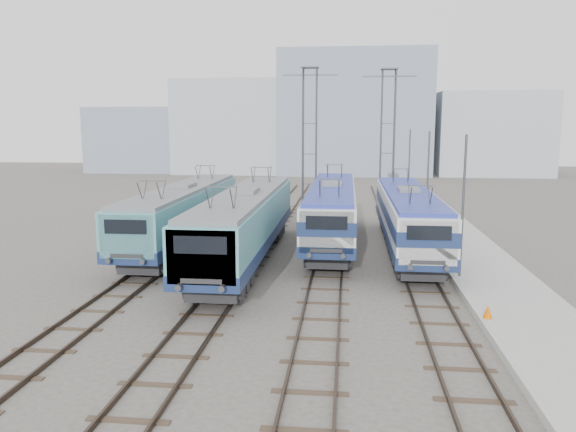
# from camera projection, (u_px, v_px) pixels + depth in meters

# --- Properties ---
(ground) EXTENTS (160.00, 160.00, 0.00)m
(ground) POSITION_uv_depth(u_px,v_px,m) (276.00, 288.00, 25.80)
(ground) COLOR #514C47
(platform) EXTENTS (4.00, 70.00, 0.30)m
(platform) POSITION_uv_depth(u_px,v_px,m) (468.00, 252.00, 32.55)
(platform) COLOR #9E9E99
(platform) RESTS_ON ground
(locomotive_far_left) EXTENTS (2.86, 18.06, 3.40)m
(locomotive_far_left) POSITION_uv_depth(u_px,v_px,m) (183.00, 211.00, 34.07)
(locomotive_far_left) COLOR navy
(locomotive_far_left) RESTS_ON ground
(locomotive_center_left) EXTENTS (2.97, 18.76, 3.53)m
(locomotive_center_left) POSITION_uv_depth(u_px,v_px,m) (245.00, 221.00, 30.10)
(locomotive_center_left) COLOR navy
(locomotive_center_left) RESTS_ON ground
(locomotive_center_right) EXTENTS (2.85, 18.02, 3.39)m
(locomotive_center_right) POSITION_uv_depth(u_px,v_px,m) (332.00, 207.00, 35.15)
(locomotive_center_right) COLOR navy
(locomotive_center_right) RESTS_ON ground
(locomotive_far_right) EXTENTS (2.79, 17.61, 3.31)m
(locomotive_far_right) POSITION_uv_depth(u_px,v_px,m) (408.00, 214.00, 32.82)
(locomotive_far_right) COLOR navy
(locomotive_far_right) RESTS_ON ground
(catenary_tower_west) EXTENTS (4.50, 1.20, 12.00)m
(catenary_tower_west) POSITION_uv_depth(u_px,v_px,m) (310.00, 134.00, 46.31)
(catenary_tower_west) COLOR #3F4247
(catenary_tower_west) RESTS_ON ground
(catenary_tower_east) EXTENTS (4.50, 1.20, 12.00)m
(catenary_tower_east) POSITION_uv_depth(u_px,v_px,m) (388.00, 134.00, 47.59)
(catenary_tower_east) COLOR #3F4247
(catenary_tower_east) RESTS_ON ground
(mast_front) EXTENTS (0.12, 0.12, 7.00)m
(mast_front) POSITION_uv_depth(u_px,v_px,m) (463.00, 210.00, 26.29)
(mast_front) COLOR #3F4247
(mast_front) RESTS_ON ground
(mast_mid) EXTENTS (0.12, 0.12, 7.00)m
(mast_mid) POSITION_uv_depth(u_px,v_px,m) (428.00, 183.00, 38.06)
(mast_mid) COLOR #3F4247
(mast_mid) RESTS_ON ground
(mast_rear) EXTENTS (0.12, 0.12, 7.00)m
(mast_rear) POSITION_uv_depth(u_px,v_px,m) (409.00, 169.00, 49.84)
(mast_rear) COLOR #3F4247
(mast_rear) RESTS_ON ground
(safety_cone) EXTENTS (0.35, 0.35, 0.50)m
(safety_cone) POSITION_uv_depth(u_px,v_px,m) (488.00, 312.00, 20.93)
(safety_cone) COLOR #DC5E00
(safety_cone) RESTS_ON platform
(building_west) EXTENTS (18.00, 12.00, 14.00)m
(building_west) POSITION_uv_depth(u_px,v_px,m) (237.00, 127.00, 86.97)
(building_west) COLOR #A2ACB6
(building_west) RESTS_ON ground
(building_center) EXTENTS (22.00, 14.00, 18.00)m
(building_center) POSITION_uv_depth(u_px,v_px,m) (354.00, 114.00, 84.75)
(building_center) COLOR gray
(building_center) RESTS_ON ground
(building_east) EXTENTS (16.00, 12.00, 12.00)m
(building_east) POSITION_uv_depth(u_px,v_px,m) (489.00, 134.00, 83.13)
(building_east) COLOR #A2ACB6
(building_east) RESTS_ON ground
(building_far_west) EXTENTS (14.00, 10.00, 10.00)m
(building_far_west) POSITION_uv_depth(u_px,v_px,m) (138.00, 140.00, 88.97)
(building_far_west) COLOR gray
(building_far_west) RESTS_ON ground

